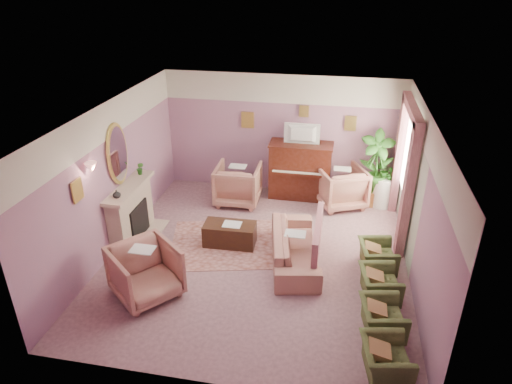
% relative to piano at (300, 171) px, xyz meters
% --- Properties ---
extents(floor, '(5.50, 6.00, 0.01)m').
position_rel_piano_xyz_m(floor, '(-0.50, -2.68, -0.65)').
color(floor, gray).
rests_on(floor, ground).
extents(ceiling, '(5.50, 6.00, 0.01)m').
position_rel_piano_xyz_m(ceiling, '(-0.50, -2.68, 2.15)').
color(ceiling, silver).
rests_on(ceiling, wall_back).
extents(wall_back, '(5.50, 0.02, 2.80)m').
position_rel_piano_xyz_m(wall_back, '(-0.50, 0.32, 0.75)').
color(wall_back, slate).
rests_on(wall_back, floor).
extents(wall_front, '(5.50, 0.02, 2.80)m').
position_rel_piano_xyz_m(wall_front, '(-0.50, -5.68, 0.75)').
color(wall_front, slate).
rests_on(wall_front, floor).
extents(wall_left, '(0.02, 6.00, 2.80)m').
position_rel_piano_xyz_m(wall_left, '(-3.25, -2.68, 0.75)').
color(wall_left, slate).
rests_on(wall_left, floor).
extents(wall_right, '(0.02, 6.00, 2.80)m').
position_rel_piano_xyz_m(wall_right, '(2.25, -2.68, 0.75)').
color(wall_right, slate).
rests_on(wall_right, floor).
extents(picture_rail_band, '(5.50, 0.01, 0.65)m').
position_rel_piano_xyz_m(picture_rail_band, '(-0.50, 0.31, 1.82)').
color(picture_rail_band, silver).
rests_on(picture_rail_band, wall_back).
extents(stripe_panel, '(0.01, 3.00, 2.15)m').
position_rel_piano_xyz_m(stripe_panel, '(2.23, -1.38, 0.42)').
color(stripe_panel, '#B7C0AA').
rests_on(stripe_panel, wall_right).
extents(fireplace_surround, '(0.30, 1.40, 1.10)m').
position_rel_piano_xyz_m(fireplace_surround, '(-3.09, -2.48, -0.10)').
color(fireplace_surround, '#C1AC93').
rests_on(fireplace_surround, floor).
extents(fireplace_inset, '(0.18, 0.72, 0.68)m').
position_rel_piano_xyz_m(fireplace_inset, '(-2.99, -2.48, -0.25)').
color(fireplace_inset, black).
rests_on(fireplace_inset, floor).
extents(fire_ember, '(0.06, 0.54, 0.10)m').
position_rel_piano_xyz_m(fire_ember, '(-2.95, -2.48, -0.43)').
color(fire_ember, '#EC3E15').
rests_on(fire_ember, floor).
extents(mantel_shelf, '(0.40, 1.55, 0.07)m').
position_rel_piano_xyz_m(mantel_shelf, '(-3.06, -2.48, 0.47)').
color(mantel_shelf, '#C1AC93').
rests_on(mantel_shelf, fireplace_surround).
extents(hearth, '(0.55, 1.50, 0.02)m').
position_rel_piano_xyz_m(hearth, '(-2.89, -2.48, -0.64)').
color(hearth, '#C1AC93').
rests_on(hearth, floor).
extents(mirror_frame, '(0.04, 0.72, 1.20)m').
position_rel_piano_xyz_m(mirror_frame, '(-3.20, -2.48, 1.15)').
color(mirror_frame, '#DCCA5D').
rests_on(mirror_frame, wall_left).
extents(mirror_glass, '(0.01, 0.60, 1.06)m').
position_rel_piano_xyz_m(mirror_glass, '(-3.17, -2.48, 1.15)').
color(mirror_glass, white).
rests_on(mirror_glass, wall_left).
extents(sconce_shade, '(0.20, 0.20, 0.16)m').
position_rel_piano_xyz_m(sconce_shade, '(-3.12, -3.53, 1.33)').
color(sconce_shade, '#FF9A88').
rests_on(sconce_shade, wall_left).
extents(piano, '(1.40, 0.60, 1.30)m').
position_rel_piano_xyz_m(piano, '(0.00, 0.00, 0.00)').
color(piano, '#451A11').
rests_on(piano, floor).
extents(piano_keyshelf, '(1.30, 0.12, 0.06)m').
position_rel_piano_xyz_m(piano_keyshelf, '(-0.00, -0.35, 0.07)').
color(piano_keyshelf, '#451A11').
rests_on(piano_keyshelf, piano).
extents(piano_keys, '(1.20, 0.08, 0.02)m').
position_rel_piano_xyz_m(piano_keys, '(0.00, -0.35, 0.11)').
color(piano_keys, white).
rests_on(piano_keys, piano).
extents(piano_top, '(1.45, 0.65, 0.04)m').
position_rel_piano_xyz_m(piano_top, '(0.00, 0.00, 0.66)').
color(piano_top, '#451A11').
rests_on(piano_top, piano).
extents(television, '(0.80, 0.12, 0.48)m').
position_rel_piano_xyz_m(television, '(0.00, -0.05, 0.95)').
color(television, black).
rests_on(television, piano).
extents(print_back_left, '(0.30, 0.03, 0.38)m').
position_rel_piano_xyz_m(print_back_left, '(-1.30, 0.28, 1.07)').
color(print_back_left, '#DCCA5D').
rests_on(print_back_left, wall_back).
extents(print_back_right, '(0.26, 0.03, 0.34)m').
position_rel_piano_xyz_m(print_back_right, '(1.05, 0.28, 1.13)').
color(print_back_right, '#DCCA5D').
rests_on(print_back_right, wall_back).
extents(print_back_mid, '(0.22, 0.03, 0.26)m').
position_rel_piano_xyz_m(print_back_mid, '(0.00, 0.28, 1.35)').
color(print_back_mid, '#DCCA5D').
rests_on(print_back_mid, wall_back).
extents(print_left_wall, '(0.03, 0.28, 0.36)m').
position_rel_piano_xyz_m(print_left_wall, '(-3.21, -3.88, 1.07)').
color(print_left_wall, '#DCCA5D').
rests_on(print_left_wall, wall_left).
extents(window_blind, '(0.03, 1.40, 1.80)m').
position_rel_piano_xyz_m(window_blind, '(2.20, -1.13, 1.05)').
color(window_blind, beige).
rests_on(window_blind, wall_right).
extents(curtain_left, '(0.16, 0.34, 2.60)m').
position_rel_piano_xyz_m(curtain_left, '(2.12, -2.05, 0.65)').
color(curtain_left, '#9E5965').
rests_on(curtain_left, floor).
extents(curtain_right, '(0.16, 0.34, 2.60)m').
position_rel_piano_xyz_m(curtain_right, '(2.12, -0.21, 0.65)').
color(curtain_right, '#9E5965').
rests_on(curtain_right, floor).
extents(pelmet, '(0.16, 2.20, 0.16)m').
position_rel_piano_xyz_m(pelmet, '(2.12, -1.13, 1.91)').
color(pelmet, '#9E5965').
rests_on(pelmet, wall_right).
extents(mantel_plant, '(0.16, 0.16, 0.28)m').
position_rel_piano_xyz_m(mantel_plant, '(-3.05, -1.93, 0.64)').
color(mantel_plant, '#28631E').
rests_on(mantel_plant, mantel_shelf).
extents(mantel_vase, '(0.16, 0.16, 0.16)m').
position_rel_piano_xyz_m(mantel_vase, '(-3.05, -2.98, 0.58)').
color(mantel_vase, silver).
rests_on(mantel_vase, mantel_shelf).
extents(area_rug, '(2.85, 2.33, 0.01)m').
position_rel_piano_xyz_m(area_rug, '(-1.02, -2.33, -0.64)').
color(area_rug, '#A36962').
rests_on(area_rug, floor).
extents(coffee_table, '(1.01, 0.53, 0.45)m').
position_rel_piano_xyz_m(coffee_table, '(-1.12, -2.36, -0.43)').
color(coffee_table, '#341D12').
rests_on(coffee_table, floor).
extents(table_paper, '(0.35, 0.28, 0.01)m').
position_rel_piano_xyz_m(table_paper, '(-1.07, -2.36, -0.20)').
color(table_paper, silver).
rests_on(table_paper, coffee_table).
extents(sofa, '(0.68, 2.05, 0.83)m').
position_rel_piano_xyz_m(sofa, '(0.19, -2.69, -0.24)').
color(sofa, tan).
rests_on(sofa, floor).
extents(sofa_throw, '(0.10, 1.55, 0.57)m').
position_rel_piano_xyz_m(sofa_throw, '(0.59, -2.69, -0.05)').
color(sofa_throw, '#9E5965').
rests_on(sofa_throw, sofa).
extents(floral_armchair_left, '(0.97, 0.97, 1.01)m').
position_rel_piano_xyz_m(floral_armchair_left, '(-1.36, -0.57, -0.14)').
color(floral_armchair_left, tan).
rests_on(floral_armchair_left, floor).
extents(floral_armchair_right, '(0.97, 0.97, 1.01)m').
position_rel_piano_xyz_m(floral_armchair_right, '(0.96, -0.28, -0.14)').
color(floral_armchair_right, tan).
rests_on(floral_armchair_right, floor).
extents(floral_armchair_front, '(0.97, 0.97, 1.01)m').
position_rel_piano_xyz_m(floral_armchair_front, '(-2.09, -4.13, -0.14)').
color(floral_armchair_front, tan).
rests_on(floral_armchair_front, floor).
extents(olive_chair_a, '(0.51, 0.73, 0.63)m').
position_rel_piano_xyz_m(olive_chair_a, '(1.68, -5.06, -0.34)').
color(olive_chair_a, '#4E5E2F').
rests_on(olive_chair_a, floor).
extents(olive_chair_b, '(0.51, 0.73, 0.63)m').
position_rel_piano_xyz_m(olive_chair_b, '(1.68, -4.24, -0.34)').
color(olive_chair_b, '#4E5E2F').
rests_on(olive_chair_b, floor).
extents(olive_chair_c, '(0.51, 0.73, 0.63)m').
position_rel_piano_xyz_m(olive_chair_c, '(1.68, -3.42, -0.34)').
color(olive_chair_c, '#4E5E2F').
rests_on(olive_chair_c, floor).
extents(olive_chair_d, '(0.51, 0.73, 0.63)m').
position_rel_piano_xyz_m(olive_chair_d, '(1.68, -2.60, -0.34)').
color(olive_chair_d, '#4E5E2F').
rests_on(olive_chair_d, floor).
extents(side_table, '(0.52, 0.52, 0.70)m').
position_rel_piano_xyz_m(side_table, '(1.89, -0.10, -0.30)').
color(side_table, white).
rests_on(side_table, floor).
extents(side_plant_big, '(0.30, 0.30, 0.34)m').
position_rel_piano_xyz_m(side_plant_big, '(1.89, -0.10, 0.22)').
color(side_plant_big, '#28631E').
rests_on(side_plant_big, side_table).
extents(side_plant_small, '(0.16, 0.16, 0.28)m').
position_rel_piano_xyz_m(side_plant_small, '(2.01, -0.20, 0.19)').
color(side_plant_small, '#28631E').
rests_on(side_plant_small, side_table).
extents(palm_pot, '(0.34, 0.34, 0.34)m').
position_rel_piano_xyz_m(palm_pot, '(1.68, -0.13, -0.48)').
color(palm_pot, brown).
rests_on(palm_pot, floor).
extents(palm_plant, '(0.76, 0.76, 1.44)m').
position_rel_piano_xyz_m(palm_plant, '(1.68, -0.13, 0.41)').
color(palm_plant, '#28631E').
rests_on(palm_plant, palm_pot).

